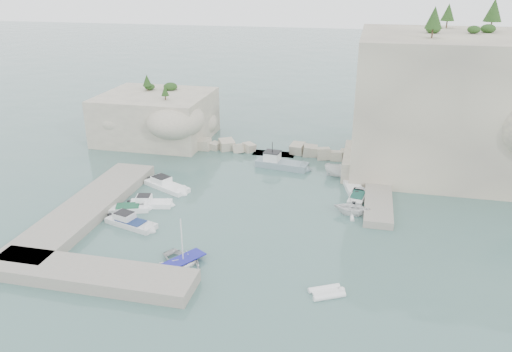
% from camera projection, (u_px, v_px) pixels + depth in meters
% --- Properties ---
extents(ground, '(400.00, 400.00, 0.00)m').
position_uv_depth(ground, '(243.00, 225.00, 51.10)').
color(ground, '#486C67').
rests_on(ground, ground).
extents(cliff_east, '(26.00, 22.00, 17.00)m').
position_uv_depth(cliff_east, '(460.00, 103.00, 63.96)').
color(cliff_east, beige).
rests_on(cliff_east, ground).
extents(cliff_terrace, '(8.00, 10.00, 2.50)m').
position_uv_depth(cliff_terrace, '(375.00, 163.00, 64.23)').
color(cliff_terrace, beige).
rests_on(cliff_terrace, ground).
extents(outcrop_west, '(16.00, 14.00, 7.00)m').
position_uv_depth(outcrop_west, '(156.00, 117.00, 76.46)').
color(outcrop_west, beige).
rests_on(outcrop_west, ground).
extents(quay_west, '(5.00, 24.00, 1.10)m').
position_uv_depth(quay_west, '(87.00, 208.00, 53.47)').
color(quay_west, '#9E9689').
rests_on(quay_west, ground).
extents(quay_south, '(18.00, 4.00, 1.10)m').
position_uv_depth(quay_south, '(91.00, 274.00, 41.65)').
color(quay_south, '#9E9689').
rests_on(quay_south, ground).
extents(ledge_east, '(3.00, 16.00, 0.80)m').
position_uv_depth(ledge_east, '(378.00, 194.00, 57.22)').
color(ledge_east, '#9E9689').
rests_on(ledge_east, ground).
extents(breakwater, '(28.00, 3.00, 1.40)m').
position_uv_depth(breakwater, '(274.00, 149.00, 70.92)').
color(breakwater, beige).
rests_on(breakwater, ground).
extents(motorboat_b, '(5.28, 2.67, 1.40)m').
position_uv_depth(motorboat_b, '(151.00, 206.00, 55.18)').
color(motorboat_b, white).
rests_on(motorboat_b, ground).
extents(motorboat_d, '(6.40, 3.49, 1.40)m').
position_uv_depth(motorboat_d, '(131.00, 226.00, 50.88)').
color(motorboat_d, silver).
rests_on(motorboat_d, ground).
extents(motorboat_c, '(5.20, 3.29, 0.70)m').
position_uv_depth(motorboat_c, '(128.00, 211.00, 54.12)').
color(motorboat_c, white).
rests_on(motorboat_c, ground).
extents(motorboat_a, '(6.94, 4.86, 1.40)m').
position_uv_depth(motorboat_a, '(167.00, 188.00, 59.73)').
color(motorboat_a, white).
rests_on(motorboat_a, ground).
extents(rowboat, '(5.56, 5.17, 0.94)m').
position_uv_depth(rowboat, '(183.00, 264.00, 44.12)').
color(rowboat, silver).
rests_on(rowboat, ground).
extents(inflatable_dinghy, '(3.25, 2.61, 0.44)m').
position_uv_depth(inflatable_dinghy, '(327.00, 294.00, 40.02)').
color(inflatable_dinghy, white).
rests_on(inflatable_dinghy, ground).
extents(tender_east_a, '(3.91, 3.41, 1.99)m').
position_uv_depth(tender_east_a, '(351.00, 214.00, 53.25)').
color(tender_east_a, white).
rests_on(tender_east_a, ground).
extents(tender_east_b, '(2.33, 4.94, 0.70)m').
position_uv_depth(tender_east_b, '(357.00, 199.00, 56.80)').
color(tender_east_b, silver).
rests_on(tender_east_b, ground).
extents(tender_east_c, '(3.10, 5.88, 0.70)m').
position_uv_depth(tender_east_c, '(352.00, 187.00, 60.02)').
color(tender_east_c, white).
rests_on(tender_east_c, ground).
extents(tender_east_d, '(4.96, 2.15, 1.87)m').
position_uv_depth(tender_east_d, '(343.00, 177.00, 63.03)').
color(tender_east_d, white).
rests_on(tender_east_d, ground).
extents(work_boat, '(7.82, 3.34, 2.20)m').
position_uv_depth(work_boat, '(282.00, 168.00, 66.09)').
color(work_boat, gray).
rests_on(work_boat, ground).
extents(rowboat_mast, '(0.10, 0.10, 4.20)m').
position_uv_depth(rowboat_mast, '(182.00, 239.00, 43.15)').
color(rowboat_mast, white).
rests_on(rowboat_mast, rowboat).
extents(vegetation, '(53.48, 13.88, 13.40)m').
position_uv_depth(vegetation, '(426.00, 24.00, 62.73)').
color(vegetation, '#1E4219').
rests_on(vegetation, ground).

